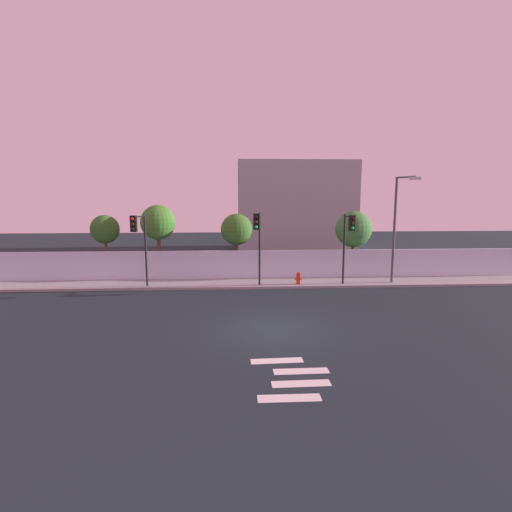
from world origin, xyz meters
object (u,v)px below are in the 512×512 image
object	(u,v)px
roadside_tree_leftmost	(105,230)
roadside_tree_rightmost	(354,229)
roadside_tree_midright	(237,230)
street_lamp_curbside	(397,220)
roadside_tree_midleft	(158,223)
traffic_light_right	(139,235)
fire_hydrant	(298,278)
traffic_light_left	(348,234)
traffic_light_center	(258,233)

from	to	relation	value
roadside_tree_leftmost	roadside_tree_rightmost	world-z (taller)	roadside_tree_rightmost
roadside_tree_midright	street_lamp_curbside	bearing A→B (deg)	-17.13
roadside_tree_midleft	roadside_tree_midright	world-z (taller)	roadside_tree_midleft
street_lamp_curbside	roadside_tree_leftmost	bearing A→B (deg)	170.74
traffic_light_right	street_lamp_curbside	bearing A→B (deg)	2.29
street_lamp_curbside	roadside_tree_midright	distance (m)	10.05
fire_hydrant	roadside_tree_leftmost	xyz separation A→B (m)	(-12.23, 2.75, 2.71)
roadside_tree_midright	roadside_tree_rightmost	world-z (taller)	roadside_tree_rightmost
traffic_light_right	roadside_tree_midleft	xyz separation A→B (m)	(0.43, 3.55, 0.39)
traffic_light_left	fire_hydrant	distance (m)	3.95
street_lamp_curbside	fire_hydrant	xyz separation A→B (m)	(-5.86, 0.20, -3.47)
roadside_tree_leftmost	roadside_tree_rightmost	distance (m)	16.33
street_lamp_curbside	roadside_tree_rightmost	size ratio (longest dim) A/B	1.45
roadside_tree_leftmost	roadside_tree_midleft	bearing A→B (deg)	0.00
roadside_tree_leftmost	traffic_light_left	bearing A→B (deg)	-12.45
traffic_light_center	fire_hydrant	world-z (taller)	traffic_light_center
traffic_light_center	roadside_tree_midleft	world-z (taller)	roadside_tree_midleft
roadside_tree_midleft	traffic_light_left	bearing A→B (deg)	-15.94
traffic_light_right	roadside_tree_rightmost	bearing A→B (deg)	14.93
traffic_light_left	roadside_tree_leftmost	distance (m)	15.41
traffic_light_left	roadside_tree_midleft	distance (m)	12.11
traffic_light_right	roadside_tree_leftmost	xyz separation A→B (m)	(-2.99, 3.55, -0.03)
roadside_tree_leftmost	roadside_tree_midright	size ratio (longest dim) A/B	0.99
fire_hydrant	roadside_tree_rightmost	world-z (taller)	roadside_tree_rightmost
traffic_light_center	traffic_light_right	world-z (taller)	traffic_light_center
traffic_light_center	roadside_tree_rightmost	size ratio (longest dim) A/B	0.98
roadside_tree_leftmost	roadside_tree_rightmost	size ratio (longest dim) A/B	0.95
traffic_light_left	roadside_tree_midright	distance (m)	7.33
traffic_light_left	roadside_tree_leftmost	xyz separation A→B (m)	(-15.05, 3.32, 0.02)
roadside_tree_midright	roadside_tree_rightmost	bearing A→B (deg)	-0.00
traffic_light_left	traffic_light_right	bearing A→B (deg)	-178.90
traffic_light_left	traffic_light_right	size ratio (longest dim) A/B	0.99
roadside_tree_rightmost	fire_hydrant	bearing A→B (deg)	-146.18
fire_hydrant	roadside_tree_midright	bearing A→B (deg)	143.49
roadside_tree_midleft	roadside_tree_midright	bearing A→B (deg)	0.00
traffic_light_center	roadside_tree_leftmost	bearing A→B (deg)	160.17
traffic_light_center	roadside_tree_leftmost	size ratio (longest dim) A/B	1.03
fire_hydrant	street_lamp_curbside	bearing A→B (deg)	-1.99
roadside_tree_leftmost	fire_hydrant	bearing A→B (deg)	-12.66
traffic_light_right	traffic_light_left	bearing A→B (deg)	1.10
roadside_tree_midright	roadside_tree_midleft	bearing A→B (deg)	-180.00
traffic_light_right	street_lamp_curbside	distance (m)	15.13
roadside_tree_rightmost	traffic_light_right	bearing A→B (deg)	-165.07
traffic_light_left	roadside_tree_midleft	bearing A→B (deg)	164.06
traffic_light_center	roadside_tree_leftmost	xyz separation A→B (m)	(-9.72, 3.51, -0.08)
traffic_light_center	fire_hydrant	bearing A→B (deg)	16.88
fire_hydrant	roadside_tree_rightmost	bearing A→B (deg)	33.82
roadside_tree_midleft	roadside_tree_rightmost	world-z (taller)	roadside_tree_midleft
fire_hydrant	roadside_tree_midleft	bearing A→B (deg)	162.68
traffic_light_left	roadside_tree_midright	size ratio (longest dim) A/B	0.99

